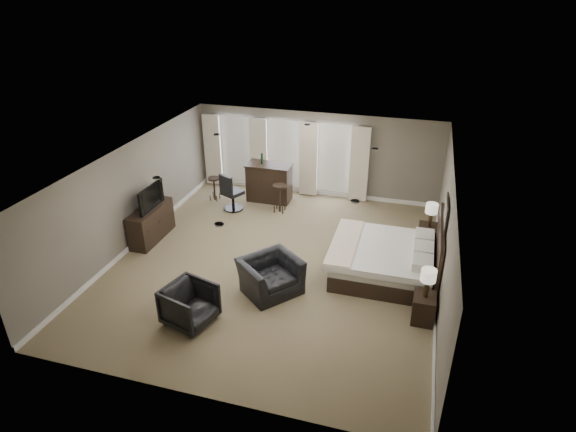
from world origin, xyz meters
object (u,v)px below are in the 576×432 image
(dresser, at_px, (151,223))
(bar_stool_right, at_px, (280,198))
(bar_stool_left, at_px, (214,189))
(armchair_far, at_px, (190,303))
(nightstand_near, at_px, (423,308))
(nightstand_far, at_px, (427,238))
(lamp_near, at_px, (427,283))
(bar_counter, at_px, (269,182))
(armchair_near, at_px, (270,270))
(bed, at_px, (387,247))
(desk_chair, at_px, (233,192))
(lamp_far, at_px, (431,215))
(tv, at_px, (149,205))

(dresser, height_order, bar_stool_right, dresser)
(bar_stool_left, height_order, bar_stool_right, bar_stool_right)
(dresser, distance_m, armchair_far, 3.75)
(nightstand_near, relative_size, nightstand_far, 0.89)
(armchair_far, bearing_deg, bar_stool_left, 34.55)
(lamp_near, xyz_separation_m, bar_counter, (-4.72, 4.61, -0.30))
(armchair_far, bearing_deg, armchair_near, -24.22)
(nightstand_near, bearing_deg, bar_stool_left, 146.70)
(bar_stool_right, bearing_deg, nightstand_near, -43.24)
(bed, relative_size, armchair_far, 2.54)
(bar_counter, distance_m, desk_chair, 1.23)
(lamp_far, xyz_separation_m, bar_counter, (-4.72, 1.71, -0.37))
(nightstand_far, height_order, bar_stool_right, bar_stool_right)
(nightstand_near, relative_size, lamp_far, 0.94)
(lamp_near, height_order, bar_stool_left, lamp_near)
(nightstand_near, height_order, armchair_near, armchair_near)
(lamp_near, xyz_separation_m, lamp_far, (0.00, 2.90, 0.07))
(armchair_near, bearing_deg, bar_stool_left, 77.52)
(lamp_near, bearing_deg, bar_stool_right, 136.76)
(nightstand_near, relative_size, bar_counter, 0.43)
(nightstand_near, height_order, armchair_far, armchair_far)
(nightstand_near, height_order, lamp_near, lamp_near)
(dresser, height_order, bar_counter, bar_counter)
(dresser, xyz_separation_m, tv, (0.00, 0.00, 0.52))
(dresser, bearing_deg, bar_stool_left, 77.66)
(lamp_far, relative_size, desk_chair, 0.54)
(dresser, height_order, bar_stool_left, dresser)
(dresser, bearing_deg, armchair_near, -20.33)
(lamp_far, xyz_separation_m, armchair_far, (-4.43, -4.23, -0.50))
(tv, height_order, bar_stool_left, tv)
(lamp_far, distance_m, desk_chair, 5.62)
(tv, height_order, bar_stool_right, tv)
(lamp_far, relative_size, tv, 0.56)
(dresser, bearing_deg, lamp_near, -12.07)
(nightstand_far, relative_size, lamp_near, 1.05)
(lamp_near, relative_size, armchair_far, 0.68)
(armchair_far, xyz_separation_m, bar_counter, (-0.28, 5.94, 0.13))
(desk_chair, bearing_deg, bar_stool_left, -4.86)
(lamp_near, relative_size, bar_counter, 0.46)
(bar_stool_right, bearing_deg, armchair_near, -76.03)
(lamp_far, bearing_deg, tv, -168.40)
(bar_counter, relative_size, bar_stool_right, 1.60)
(nightstand_near, bearing_deg, armchair_far, -163.28)
(bed, height_order, bar_counter, bed)
(nightstand_far, distance_m, lamp_near, 2.95)
(lamp_near, xyz_separation_m, bar_stool_right, (-4.18, 3.94, -0.47))
(bar_stool_left, xyz_separation_m, bar_stool_right, (2.15, -0.23, 0.05))
(lamp_near, distance_m, bar_stool_left, 7.60)
(dresser, bearing_deg, desk_chair, 58.23)
(bed, relative_size, tv, 2.13)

